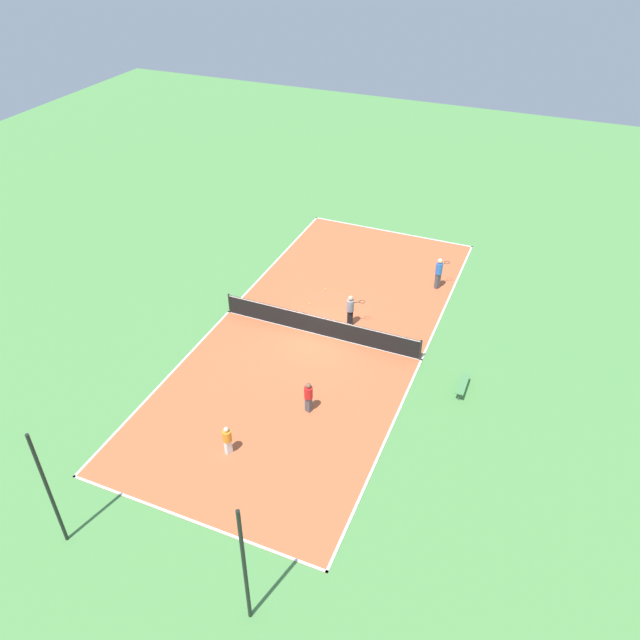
# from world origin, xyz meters

# --- Properties ---
(ground_plane) EXTENTS (80.00, 80.00, 0.00)m
(ground_plane) POSITION_xyz_m (0.00, 0.00, 0.00)
(ground_plane) COLOR #518E47
(court_surface) EXTENTS (10.42, 23.76, 0.02)m
(court_surface) POSITION_xyz_m (0.00, 0.00, 0.01)
(court_surface) COLOR #C66038
(court_surface) RESTS_ON ground_plane
(tennis_net) EXTENTS (10.22, 0.10, 1.11)m
(tennis_net) POSITION_xyz_m (0.00, 0.00, 0.59)
(tennis_net) COLOR black
(tennis_net) RESTS_ON court_surface
(bench) EXTENTS (0.36, 1.50, 0.45)m
(bench) POSITION_xyz_m (-7.36, 1.41, 0.39)
(bench) COLOR #4C8C4C
(bench) RESTS_ON ground_plane
(player_coach_red) EXTENTS (0.45, 0.45, 1.53)m
(player_coach_red) POSITION_xyz_m (-1.62, 5.16, 0.88)
(player_coach_red) COLOR #4C4C51
(player_coach_red) RESTS_ON court_surface
(player_baseline_gray) EXTENTS (0.96, 0.79, 1.74)m
(player_baseline_gray) POSITION_xyz_m (-1.09, -1.33, 1.03)
(player_baseline_gray) COLOR black
(player_baseline_gray) RESTS_ON court_surface
(player_near_blue) EXTENTS (0.75, 0.97, 1.84)m
(player_near_blue) POSITION_xyz_m (-4.30, -6.42, 1.10)
(player_near_blue) COLOR #4C4C51
(player_near_blue) RESTS_ON court_surface
(player_center_orange) EXTENTS (0.48, 0.48, 1.37)m
(player_center_orange) POSITION_xyz_m (0.34, 8.53, 0.79)
(player_center_orange) COLOR white
(player_center_orange) RESTS_ON court_surface
(tennis_ball_far_baseline) EXTENTS (0.07, 0.07, 0.07)m
(tennis_ball_far_baseline) POSITION_xyz_m (1.54, -2.26, 0.06)
(tennis_ball_far_baseline) COLOR #CCE033
(tennis_ball_far_baseline) RESTS_ON court_surface
(tennis_ball_near_net) EXTENTS (0.07, 0.07, 0.07)m
(tennis_ball_near_net) POSITION_xyz_m (1.32, -3.91, 0.06)
(tennis_ball_near_net) COLOR #CCE033
(tennis_ball_near_net) RESTS_ON court_surface
(fence_post_back_left) EXTENTS (0.12, 0.12, 5.08)m
(fence_post_back_left) POSITION_xyz_m (-3.54, 14.10, 2.54)
(fence_post_back_left) COLOR black
(fence_post_back_left) RESTS_ON ground_plane
(fence_post_back_right) EXTENTS (0.12, 0.12, 5.08)m
(fence_post_back_right) POSITION_xyz_m (3.54, 14.10, 2.54)
(fence_post_back_right) COLOR black
(fence_post_back_right) RESTS_ON ground_plane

